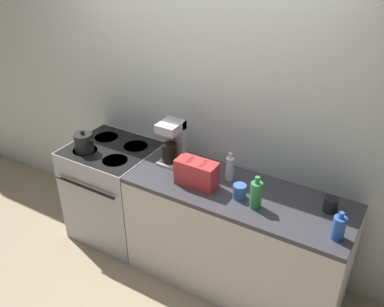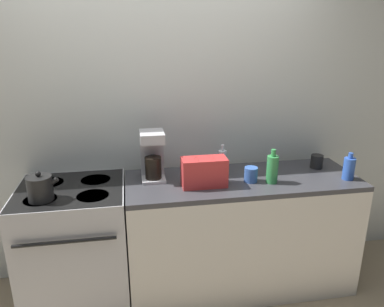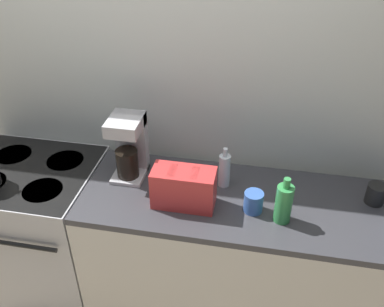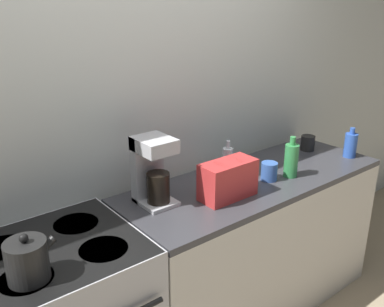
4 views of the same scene
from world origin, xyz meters
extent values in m
cube|color=silver|center=(0.00, 0.71, 1.30)|extent=(8.00, 0.05, 2.60)
cube|color=#B7B7BC|center=(-0.62, 0.33, 0.45)|extent=(0.73, 0.66, 0.91)
cube|color=black|center=(-0.62, 0.33, 0.90)|extent=(0.71, 0.64, 0.02)
cylinder|color=black|center=(-0.46, 0.19, 0.90)|extent=(0.21, 0.21, 0.01)
cylinder|color=black|center=(-0.78, 0.47, 0.90)|extent=(0.21, 0.21, 0.01)
cylinder|color=black|center=(-0.46, 0.47, 0.90)|extent=(0.21, 0.21, 0.01)
cylinder|color=black|center=(-0.62, -0.03, 0.71)|extent=(0.62, 0.02, 0.02)
cube|color=silver|center=(0.60, 0.31, 0.44)|extent=(1.70, 0.62, 0.87)
cube|color=#38383D|center=(0.60, 0.31, 0.89)|extent=(1.70, 0.62, 0.04)
cube|color=red|center=(0.30, 0.22, 1.01)|extent=(0.31, 0.15, 0.20)
cube|color=black|center=(0.24, 0.22, 1.11)|extent=(0.04, 0.10, 0.01)
cube|color=black|center=(0.35, 0.22, 1.11)|extent=(0.04, 0.10, 0.01)
cube|color=#B7B7BC|center=(-0.04, 0.40, 0.92)|extent=(0.17, 0.21, 0.02)
cube|color=#B7B7BC|center=(-0.04, 0.48, 1.09)|extent=(0.17, 0.06, 0.36)
cube|color=#B7B7BC|center=(-0.04, 0.40, 1.23)|extent=(0.17, 0.21, 0.07)
cylinder|color=black|center=(-0.04, 0.38, 1.01)|extent=(0.12, 0.12, 0.16)
cylinder|color=#338C47|center=(0.78, 0.20, 1.01)|extent=(0.08, 0.08, 0.20)
cylinder|color=#338C47|center=(0.78, 0.20, 1.13)|extent=(0.03, 0.03, 0.05)
cylinder|color=silver|center=(0.47, 0.42, 1.00)|extent=(0.06, 0.06, 0.18)
cylinder|color=silver|center=(0.47, 0.42, 1.11)|extent=(0.02, 0.02, 0.05)
cylinder|color=black|center=(1.24, 0.42, 0.96)|extent=(0.09, 0.09, 0.10)
cylinder|color=#3860B2|center=(0.64, 0.24, 0.96)|extent=(0.09, 0.09, 0.11)
camera|label=1|loc=(1.62, -2.06, 2.71)|focal=40.00mm
camera|label=2|loc=(-0.19, -2.12, 1.95)|focal=35.00mm
camera|label=3|loc=(0.65, -1.38, 2.32)|focal=40.00mm
camera|label=4|loc=(-1.14, -1.27, 1.92)|focal=40.00mm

